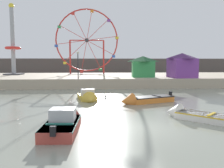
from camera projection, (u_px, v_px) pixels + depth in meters
ground_plane at (141, 128)px, 12.96m from camera, size 240.00×240.00×0.00m
quay_promenade at (111, 79)px, 40.48m from camera, size 110.00×18.61×1.34m
distant_town_skyline at (106, 67)px, 60.53m from camera, size 140.00×3.00×4.40m
motorboat_white_red_stripe at (191, 115)px, 15.10m from camera, size 3.95×3.94×1.34m
motorboat_faded_red at (64, 122)px, 12.92m from camera, size 1.76×4.85×1.65m
motorboat_orange_hull at (143, 100)px, 20.80m from camera, size 5.18×3.07×1.32m
motorboat_mustard_yellow at (88, 97)px, 22.20m from camera, size 2.18×4.18×1.52m
ferris_wheel_red_frame at (87, 41)px, 43.15m from camera, size 11.58×1.20×11.84m
drop_tower_steel_tower at (13, 47)px, 41.01m from camera, size 2.80×2.80×12.22m
carnival_booth_green_kiosk at (143, 66)px, 35.39m from camera, size 3.74×3.84×3.10m
carnival_booth_purple_stall at (182, 65)px, 33.84m from camera, size 3.95×4.18×3.49m
promenade_lamp_near at (78, 61)px, 31.17m from camera, size 0.32×0.32×3.62m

